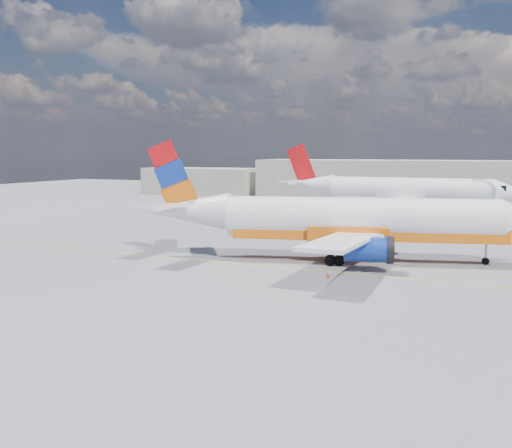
% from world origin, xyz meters
% --- Properties ---
extents(ground, '(240.00, 240.00, 0.00)m').
position_xyz_m(ground, '(0.00, 0.00, 0.00)').
color(ground, slate).
rests_on(ground, ground).
extents(taxi_line, '(70.00, 0.15, 0.01)m').
position_xyz_m(taxi_line, '(0.00, 3.00, 0.01)').
color(taxi_line, yellow).
rests_on(taxi_line, ground).
extents(terminal_main, '(70.00, 14.00, 8.00)m').
position_xyz_m(terminal_main, '(5.00, 75.00, 4.00)').
color(terminal_main, beige).
rests_on(terminal_main, ground).
extents(terminal_annex, '(26.00, 10.00, 6.00)m').
position_xyz_m(terminal_annex, '(-45.00, 72.00, 3.00)').
color(terminal_annex, beige).
rests_on(terminal_annex, ground).
extents(main_jet, '(36.05, 27.53, 10.89)m').
position_xyz_m(main_jet, '(5.18, 8.26, 3.63)').
color(main_jet, white).
rests_on(main_jet, ground).
extents(second_jet, '(36.33, 28.76, 11.02)m').
position_xyz_m(second_jet, '(3.38, 47.99, 3.67)').
color(second_jet, white).
rests_on(second_jet, ground).
extents(traffic_cone, '(0.38, 0.38, 0.53)m').
position_xyz_m(traffic_cone, '(5.68, 0.57, 0.26)').
color(traffic_cone, white).
rests_on(traffic_cone, ground).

